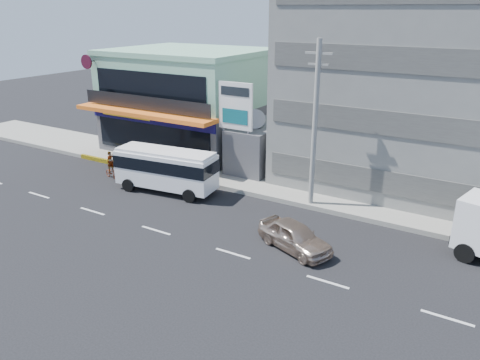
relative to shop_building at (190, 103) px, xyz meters
name	(u,v)px	position (x,y,z in m)	size (l,w,h in m)	color
ground	(156,230)	(8.00, -13.95, -4.00)	(120.00, 120.00, 0.00)	black
sidewalk	(309,191)	(13.00, -4.45, -3.85)	(70.00, 5.00, 0.30)	gray
shop_building	(190,103)	(0.00, 0.00, 0.00)	(12.40, 11.70, 8.00)	#47464B
concrete_building	(419,82)	(18.00, 1.05, 3.00)	(16.00, 12.00, 14.00)	gray
gap_structure	(261,148)	(8.00, -1.95, -2.25)	(3.00, 6.00, 3.50)	#47464B
satellite_dish	(255,127)	(8.00, -2.95, -0.42)	(1.50, 1.50, 0.15)	slate
billboard	(236,112)	(7.50, -4.75, 0.93)	(2.60, 0.18, 6.90)	gray
utility_pole_near	(315,125)	(14.00, -6.55, 1.15)	(1.60, 0.30, 10.00)	#999993
minibus	(166,167)	(4.73, -9.03, -2.29)	(7.04, 3.07, 2.85)	white
sedan	(295,236)	(15.41, -11.92, -3.27)	(1.71, 4.26, 1.45)	beige
motorcycle_rider	(111,170)	(-0.28, -9.11, -3.34)	(1.65, 0.91, 2.00)	#591E0C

